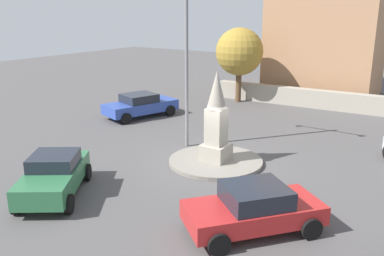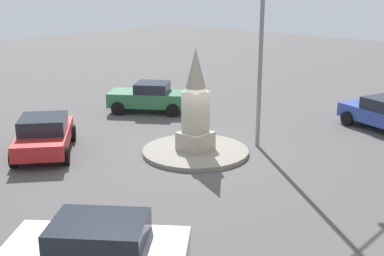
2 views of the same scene
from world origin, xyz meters
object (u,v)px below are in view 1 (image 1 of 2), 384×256
Objects in this scene: streetlamp at (187,40)px; car_blue_parked_right at (140,105)px; tree_near_wall at (239,52)px; car_red_near_island at (254,208)px; monument at (216,120)px; car_green_waiting at (54,175)px; corner_building at (328,22)px.

car_blue_parked_right is at bearing -28.81° from streetlamp.
car_red_near_island is at bearing 119.21° from tree_near_wall.
monument is 0.93× the size of car_green_waiting.
car_red_near_island is 0.82× the size of tree_near_wall.
tree_near_wall reaches higher than car_blue_parked_right.
monument is at bearing -48.00° from car_red_near_island.
tree_near_wall is at bearing -84.03° from car_green_waiting.
corner_building is (-2.29, -22.93, 4.58)m from car_green_waiting.
corner_building is (-1.51, -15.93, 0.35)m from streetlamp.
streetlamp is (2.29, -1.18, 3.08)m from monument.
streetlamp is 16.01m from corner_building.
car_green_waiting is 11.05m from car_blue_parked_right.
car_blue_parked_right is 15.39m from corner_building.
monument is 0.74× the size of tree_near_wall.
streetlamp is 7.54m from car_blue_parked_right.
monument is 12.34m from tree_near_wall.
car_blue_parked_right is at bearing -35.99° from car_red_near_island.
corner_building is (-6.97, -12.93, 4.60)m from car_blue_parked_right.
car_red_near_island is at bearing 102.04° from corner_building.
monument is 0.90× the size of car_red_near_island.
car_green_waiting reaches higher than car_blue_parked_right.
car_green_waiting is at bearing 62.16° from monument.
corner_building is at bearing -118.35° from car_blue_parked_right.
streetlamp is at bearing 84.59° from corner_building.
car_blue_parked_right is at bearing -64.90° from car_green_waiting.
tree_near_wall is at bearing -75.70° from streetlamp.
monument is at bearing 92.62° from corner_building.
tree_near_wall reaches higher than car_red_near_island.
streetlamp reaches higher than car_red_near_island.
corner_building is 2.09× the size of tree_near_wall.
streetlamp is 1.74× the size of car_blue_parked_right.
monument is 4.02m from streetlamp.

